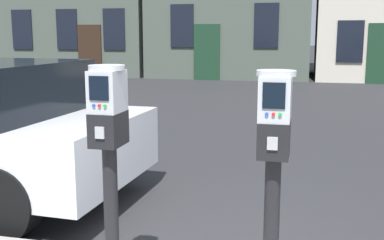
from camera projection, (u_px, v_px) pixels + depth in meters
parking_meter_near_kerb at (109, 136)px, 2.87m from camera, size 0.22×0.25×1.37m
parking_meter_twin_adjacent at (274, 146)px, 2.65m from camera, size 0.22×0.25×1.35m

